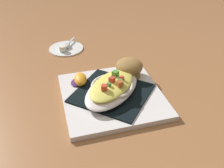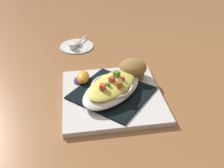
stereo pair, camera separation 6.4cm
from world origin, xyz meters
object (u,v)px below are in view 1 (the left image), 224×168
(spoon, at_px, (66,45))
(orange_garnish, at_px, (80,80))
(creamer_saucer, at_px, (66,48))
(creamer_cup_0, at_px, (63,48))
(square_plate, at_px, (112,96))
(muffin, at_px, (129,68))
(gratin_dish, at_px, (112,87))

(spoon, bearing_deg, orange_garnish, -98.60)
(orange_garnish, relative_size, creamer_saucer, 0.57)
(orange_garnish, relative_size, creamer_cup_0, 2.79)
(orange_garnish, distance_m, spoon, 0.25)
(square_plate, xyz_separation_m, muffin, (0.08, 0.06, 0.03))
(muffin, height_order, spoon, muffin)
(square_plate, bearing_deg, spoon, 93.60)
(spoon, relative_size, creamer_cup_0, 3.25)
(muffin, xyz_separation_m, creamer_cup_0, (-0.12, 0.25, -0.02))
(gratin_dish, bearing_deg, creamer_cup_0, 97.77)
(gratin_dish, distance_m, muffin, 0.10)
(orange_garnish, xyz_separation_m, creamer_saucer, (0.03, 0.24, -0.02))
(square_plate, distance_m, orange_garnish, 0.10)
(orange_garnish, distance_m, creamer_saucer, 0.24)
(creamer_saucer, distance_m, spoon, 0.01)
(gratin_dish, relative_size, orange_garnish, 3.28)
(spoon, bearing_deg, muffin, -69.39)
(gratin_dish, distance_m, creamer_cup_0, 0.31)
(square_plate, bearing_deg, creamer_saucer, 94.13)
(square_plate, xyz_separation_m, creamer_saucer, (-0.02, 0.32, -0.00))
(gratin_dish, bearing_deg, square_plate, 126.71)
(gratin_dish, bearing_deg, spoon, 93.61)
(gratin_dish, distance_m, spoon, 0.33)
(gratin_dish, height_order, creamer_saucer, gratin_dish)
(square_plate, relative_size, muffin, 3.32)
(gratin_dish, bearing_deg, orange_garnish, 125.04)
(orange_garnish, distance_m, creamer_cup_0, 0.22)
(muffin, distance_m, orange_garnish, 0.14)
(gratin_dish, relative_size, muffin, 2.90)
(square_plate, distance_m, creamer_cup_0, 0.30)
(square_plate, distance_m, creamer_saucer, 0.32)
(creamer_saucer, xyz_separation_m, spoon, (0.00, 0.00, 0.01))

